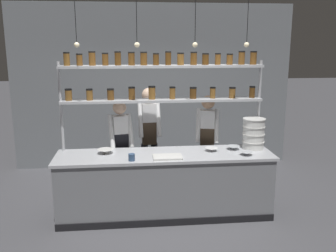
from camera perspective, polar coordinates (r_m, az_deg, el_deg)
ground_plane at (r=5.63m, az=-0.47°, el=-13.25°), size 40.00×40.00×0.00m
back_wall at (r=7.44m, az=-2.22°, el=5.98°), size 5.47×0.12×3.19m
prep_counter at (r=5.45m, az=-0.48°, el=-8.91°), size 3.07×0.76×0.92m
spice_shelf_unit at (r=5.42m, az=-0.90°, el=6.48°), size 2.95×0.28×2.34m
chef_left at (r=5.81m, az=-7.23°, el=-2.91°), size 0.40×0.33×1.60m
chef_center at (r=6.06m, az=-2.88°, el=-1.09°), size 0.38×0.31×1.76m
chef_right at (r=5.99m, az=6.01°, el=-2.02°), size 0.41×0.33×1.65m
container_stack at (r=5.65m, az=12.91°, el=-1.12°), size 0.33×0.33×0.45m
cutting_board at (r=5.12m, az=-0.07°, el=-4.73°), size 0.40×0.26×0.02m
prep_bowl_near_left at (r=5.35m, az=11.88°, el=-4.11°), size 0.18×0.18×0.05m
prep_bowl_center_front at (r=5.38m, az=-9.53°, el=-3.84°), size 0.23×0.23×0.06m
prep_bowl_center_back at (r=5.45m, az=6.63°, el=-3.58°), size 0.18×0.18×0.05m
prep_bowl_near_right at (r=5.59m, az=9.92°, el=-3.28°), size 0.19×0.19×0.05m
serving_cup_front at (r=5.01m, az=-5.56°, el=-4.76°), size 0.09×0.09×0.09m
pendant_light_row at (r=5.07m, az=-0.48°, el=12.74°), size 2.33×0.07×0.75m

